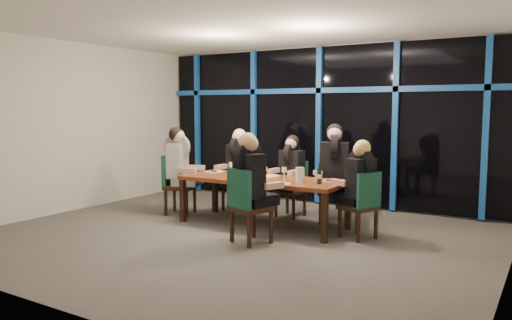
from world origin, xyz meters
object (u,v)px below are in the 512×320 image
object	(u,v)px
chair_near_mid	(246,202)
water_pitcher	(300,175)
chair_end_right	(363,202)
diner_near_mid	(251,172)
diner_far_mid	(291,164)
diner_end_left	(179,158)
chair_far_right	(334,184)
wine_bottle	(319,176)
diner_far_right	(334,159)
dining_table	(263,182)
diner_far_left	(238,158)
diner_end_right	(359,174)
chair_end_left	(175,181)
chair_far_left	(241,179)
chair_far_mid	(293,185)

from	to	relation	value
chair_near_mid	water_pitcher	xyz separation A→B (m)	(0.35, 0.91, 0.29)
chair_end_right	diner_near_mid	distance (m)	1.63
diner_far_mid	diner_end_left	size ratio (longest dim) A/B	0.92
chair_far_right	wine_bottle	size ratio (longest dim) A/B	3.54
diner_far_right	wine_bottle	distance (m)	0.91
diner_far_right	diner_near_mid	xyz separation A→B (m)	(-0.48, -1.72, -0.05)
wine_bottle	dining_table	bearing A→B (deg)	174.05
diner_far_left	diner_near_mid	xyz separation A→B (m)	(1.37, -1.74, 0.03)
diner_end_left	diner_end_right	distance (m)	3.20
chair_near_mid	diner_near_mid	world-z (taller)	diner_near_mid
chair_end_left	diner_end_right	distance (m)	3.30
chair_end_left	chair_end_right	world-z (taller)	chair_end_left
chair_end_right	diner_end_left	xyz separation A→B (m)	(-3.27, -0.03, 0.45)
diner_far_mid	diner_near_mid	distance (m)	1.78
diner_far_left	diner_end_left	distance (m)	1.04
chair_far_right	diner_far_mid	world-z (taller)	diner_far_mid
diner_far_left	wine_bottle	bearing A→B (deg)	-18.38
chair_far_left	chair_near_mid	distance (m)	2.32
chair_far_left	diner_far_left	xyz separation A→B (m)	(-0.01, -0.08, 0.39)
chair_far_left	chair_near_mid	world-z (taller)	chair_near_mid
chair_far_left	diner_far_right	distance (m)	1.91
chair_far_mid	chair_end_left	distance (m)	2.04
chair_far_left	diner_end_left	world-z (taller)	diner_end_left
chair_far_left	chair_end_right	world-z (taller)	chair_far_left
chair_far_mid	diner_far_mid	bearing A→B (deg)	-90.00
dining_table	diner_end_right	distance (m)	1.56
chair_far_mid	chair_near_mid	bearing A→B (deg)	-76.60
chair_far_mid	diner_end_left	distance (m)	2.00
diner_end_right	water_pitcher	distance (m)	0.86
diner_far_right	chair_far_left	bearing A→B (deg)	155.47
chair_far_mid	diner_end_right	xyz separation A→B (m)	(1.46, -0.84, 0.38)
chair_far_left	chair_far_mid	distance (m)	1.06
chair_end_left	diner_far_mid	size ratio (longest dim) A/B	1.12
diner_far_mid	diner_far_right	bearing A→B (deg)	3.12
dining_table	diner_far_right	world-z (taller)	diner_far_right
chair_end_right	wine_bottle	world-z (taller)	wine_bottle
chair_end_left	chair_far_left	bearing A→B (deg)	-57.27
chair_far_right	diner_end_right	distance (m)	1.13
chair_far_right	diner_far_right	bearing A→B (deg)	-90.00
chair_far_mid	chair_far_right	size ratio (longest dim) A/B	0.87
dining_table	chair_far_left	world-z (taller)	chair_far_left
chair_end_right	water_pitcher	size ratio (longest dim) A/B	4.26
chair_far_mid	diner_end_right	bearing A→B (deg)	-24.70
water_pitcher	dining_table	bearing A→B (deg)	150.01
diner_end_left	wine_bottle	world-z (taller)	diner_end_left
chair_end_left	diner_end_left	bearing A→B (deg)	-90.00
chair_end_right	wine_bottle	distance (m)	0.71
diner_far_left	wine_bottle	size ratio (longest dim) A/B	3.18
diner_end_right	water_pitcher	xyz separation A→B (m)	(-0.84, -0.16, -0.05)
chair_near_mid	diner_end_left	xyz separation A→B (m)	(-2.00, 1.01, 0.41)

